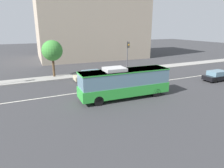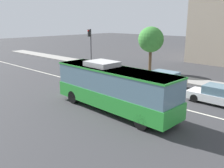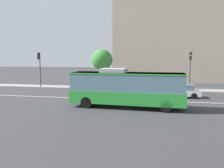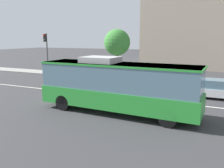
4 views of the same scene
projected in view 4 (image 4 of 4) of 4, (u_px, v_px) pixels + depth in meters
ground_plane at (152, 101)px, 17.68m from camera, size 160.00×160.00×0.00m
sidewalk_kerb at (172, 82)px, 25.07m from camera, size 80.00×2.68×0.14m
lane_centre_line at (152, 101)px, 17.68m from camera, size 76.00×0.16×0.01m
transit_bus at (118, 84)px, 14.52m from camera, size 10.09×2.91×3.46m
sedan_white at (210, 88)px, 18.54m from camera, size 4.51×1.84×1.46m
sedan_beige at (142, 79)px, 22.75m from camera, size 4.54×1.91×1.46m
traffic_light_mid_block at (46, 47)px, 29.73m from camera, size 0.34×0.62×5.20m
street_tree_kerbside_left at (117, 43)px, 27.62m from camera, size 3.08×3.08×5.66m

